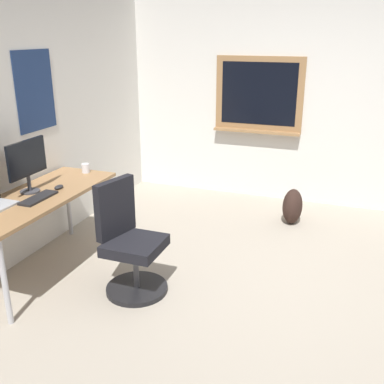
% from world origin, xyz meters
% --- Properties ---
extents(ground_plane, '(5.20, 5.20, 0.00)m').
position_xyz_m(ground_plane, '(0.00, 0.00, 0.00)').
color(ground_plane, '#9E9384').
rests_on(ground_plane, ground).
extents(wall_back, '(5.00, 0.30, 2.60)m').
position_xyz_m(wall_back, '(-0.00, 2.45, 1.30)').
color(wall_back, silver).
rests_on(wall_back, ground).
extents(wall_right, '(0.22, 5.00, 2.60)m').
position_xyz_m(wall_right, '(2.45, 0.03, 1.30)').
color(wall_right, silver).
rests_on(wall_right, ground).
extents(desk, '(1.62, 0.62, 0.74)m').
position_xyz_m(desk, '(-0.25, 2.06, 0.67)').
color(desk, '#997047').
rests_on(desk, ground).
extents(office_chair, '(0.52, 0.54, 0.95)m').
position_xyz_m(office_chair, '(-0.25, 1.18, 0.41)').
color(office_chair, black).
rests_on(office_chair, ground).
extents(monitor_primary, '(0.46, 0.17, 0.46)m').
position_xyz_m(monitor_primary, '(-0.21, 2.16, 1.01)').
color(monitor_primary, '#38383D').
rests_on(monitor_primary, desk).
extents(keyboard, '(0.37, 0.13, 0.02)m').
position_xyz_m(keyboard, '(-0.33, 1.98, 0.75)').
color(keyboard, black).
rests_on(keyboard, desk).
extents(computer_mouse, '(0.10, 0.06, 0.03)m').
position_xyz_m(computer_mouse, '(-0.05, 1.98, 0.76)').
color(computer_mouse, '#262628').
rests_on(computer_mouse, desk).
extents(coffee_mug, '(0.08, 0.08, 0.09)m').
position_xyz_m(coffee_mug, '(0.46, 2.03, 0.79)').
color(coffee_mug, silver).
rests_on(coffee_mug, desk).
extents(backpack, '(0.32, 0.22, 0.40)m').
position_xyz_m(backpack, '(1.64, 0.11, 0.20)').
color(backpack, black).
rests_on(backpack, ground).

